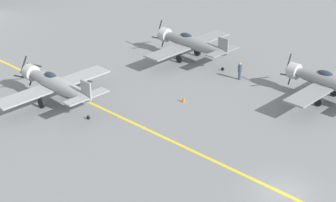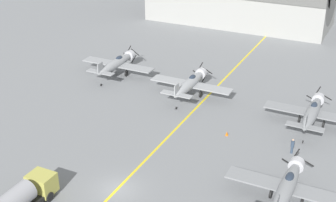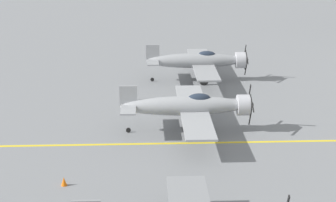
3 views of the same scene
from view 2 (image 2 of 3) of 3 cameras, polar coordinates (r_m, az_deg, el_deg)
ground_plane at (r=48.13m, az=-6.24°, el=-10.68°), size 400.00×400.00×0.00m
taxiway_stripe at (r=48.13m, az=-6.25°, el=-10.67°), size 0.30×160.00×0.01m
airplane_mid_right at (r=46.22m, az=14.32°, el=-10.10°), size 12.00×9.98×3.70m
airplane_far_right at (r=60.65m, az=17.18°, el=-1.31°), size 12.00×9.98×3.70m
airplane_far_left at (r=73.53m, az=-6.28°, el=4.57°), size 12.00×9.98×3.65m
airplane_far_center at (r=66.03m, az=2.72°, el=2.16°), size 12.00×9.98×3.65m
fuel_tanker at (r=46.21m, az=-17.50°, el=-11.34°), size 2.68×8.00×2.98m
ground_crew_walking at (r=54.80m, az=14.92°, el=-5.26°), size 0.40×0.40×1.84m
traffic_cone at (r=57.22m, az=7.18°, el=-3.95°), size 0.36×0.36×0.55m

